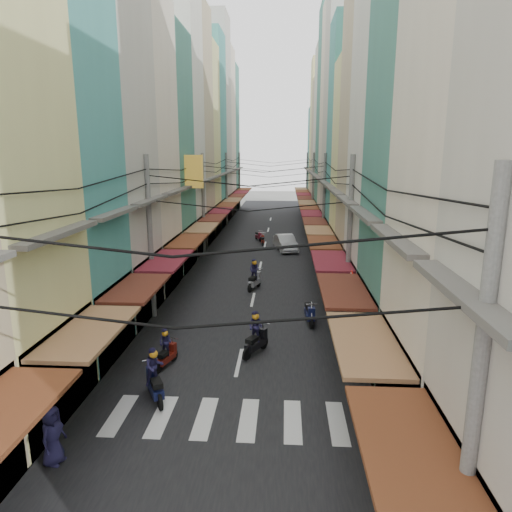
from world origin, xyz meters
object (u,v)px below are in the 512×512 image
at_px(bicycle, 382,321).
at_px(white_car, 286,250).
at_px(market_umbrella, 438,342).
at_px(traffic_sign, 351,288).

bearing_deg(bicycle, white_car, 35.88).
bearing_deg(market_umbrella, white_car, 101.35).
height_order(white_car, traffic_sign, traffic_sign).
height_order(market_umbrella, traffic_sign, traffic_sign).
xyz_separation_m(white_car, market_umbrella, (4.89, -24.36, 2.29)).
xyz_separation_m(white_car, traffic_sign, (2.90, -18.64, 2.33)).
distance_m(market_umbrella, traffic_sign, 6.06).
bearing_deg(bicycle, traffic_sign, 156.38).
xyz_separation_m(bicycle, traffic_sign, (-1.93, -2.06, 2.33)).
distance_m(white_car, market_umbrella, 24.95).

